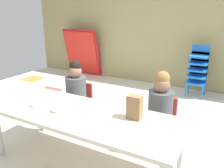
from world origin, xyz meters
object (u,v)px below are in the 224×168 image
at_px(seated_child_middle_seat, 161,105).
at_px(folded_activity_table, 82,52).
at_px(paper_plate_center_table, 74,105).
at_px(donut_powdered_on_plate, 35,104).
at_px(kid_chair_blue_stack, 198,68).
at_px(seated_child_near_camera, 76,89).
at_px(donut_powdered_loose, 57,109).
at_px(paper_bag_brown, 135,107).
at_px(craft_table, 83,117).
at_px(paper_plate_near_edge, 35,106).

distance_m(seated_child_middle_seat, folded_activity_table, 3.44).
bearing_deg(folded_activity_table, paper_plate_center_table, -55.70).
xyz_separation_m(seated_child_middle_seat, donut_powdered_on_plate, (-1.10, -0.70, 0.04)).
height_order(kid_chair_blue_stack, folded_activity_table, folded_activity_table).
height_order(seated_child_near_camera, donut_powdered_on_plate, seated_child_near_camera).
xyz_separation_m(seated_child_near_camera, donut_powdered_loose, (0.28, -0.68, 0.04)).
relative_size(seated_child_near_camera, paper_bag_brown, 4.17).
distance_m(craft_table, donut_powdered_loose, 0.27).
bearing_deg(paper_plate_near_edge, paper_bag_brown, 13.63).
bearing_deg(craft_table, donut_powdered_loose, -161.60).
xyz_separation_m(seated_child_near_camera, kid_chair_blue_stack, (1.15, 2.04, -0.04)).
height_order(donut_powdered_on_plate, donut_powdered_loose, donut_powdered_on_plate).
relative_size(folded_activity_table, paper_bag_brown, 4.94).
bearing_deg(paper_plate_near_edge, folded_activity_table, 117.55).
bearing_deg(donut_powdered_loose, paper_plate_center_table, 72.82).
bearing_deg(folded_activity_table, craft_table, -54.03).
relative_size(folded_activity_table, paper_plate_center_table, 6.04).
height_order(paper_bag_brown, paper_plate_near_edge, paper_bag_brown).
distance_m(kid_chair_blue_stack, paper_plate_near_edge, 2.97).
relative_size(craft_table, paper_bag_brown, 8.75).
bearing_deg(seated_child_middle_seat, kid_chair_blue_stack, 88.78).
bearing_deg(kid_chair_blue_stack, seated_child_middle_seat, -91.22).
bearing_deg(paper_plate_near_edge, donut_powdered_on_plate, 0.00).
bearing_deg(kid_chair_blue_stack, donut_powdered_loose, -107.86).
relative_size(kid_chair_blue_stack, paper_plate_center_table, 5.11).
relative_size(craft_table, seated_child_middle_seat, 2.10).
height_order(paper_plate_near_edge, donut_powdered_loose, donut_powdered_loose).
xyz_separation_m(folded_activity_table, paper_plate_center_table, (1.85, -2.72, 0.04)).
distance_m(seated_child_middle_seat, donut_powdered_on_plate, 1.30).
bearing_deg(paper_plate_near_edge, kid_chair_blue_stack, 67.37).
bearing_deg(craft_table, paper_plate_near_edge, -168.31).
bearing_deg(donut_powdered_on_plate, paper_plate_center_table, 33.20).
distance_m(paper_plate_center_table, donut_powdered_on_plate, 0.39).
distance_m(craft_table, paper_bag_brown, 0.52).
xyz_separation_m(seated_child_middle_seat, paper_plate_near_edge, (-1.10, -0.70, 0.02)).
distance_m(folded_activity_table, donut_powdered_loose, 3.42).
distance_m(seated_child_middle_seat, paper_bag_brown, 0.49).
xyz_separation_m(kid_chair_blue_stack, paper_plate_near_edge, (-1.14, -2.74, 0.06)).
height_order(kid_chair_blue_stack, paper_plate_center_table, kid_chair_blue_stack).
bearing_deg(seated_child_middle_seat, donut_powdered_on_plate, -147.39).
distance_m(craft_table, kid_chair_blue_stack, 2.70).
bearing_deg(seated_child_near_camera, paper_bag_brown, -24.70).
relative_size(seated_child_near_camera, folded_activity_table, 0.84).
xyz_separation_m(seated_child_middle_seat, kid_chair_blue_stack, (0.04, 2.04, -0.04)).
distance_m(paper_plate_center_table, donut_powdered_loose, 0.20).
distance_m(kid_chair_blue_stack, donut_powdered_loose, 2.85).
bearing_deg(seated_child_near_camera, donut_powdered_loose, -67.87).
relative_size(paper_bag_brown, donut_powdered_loose, 1.88).
bearing_deg(seated_child_near_camera, paper_plate_center_table, -55.64).
xyz_separation_m(paper_plate_center_table, donut_powdered_loose, (-0.06, -0.19, 0.01)).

